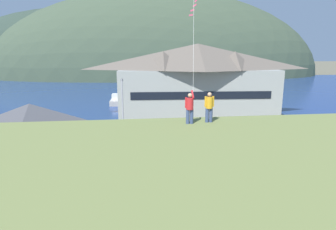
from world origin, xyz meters
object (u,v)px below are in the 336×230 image
Objects in this scene: parked_car_front_row_silver at (275,161)px; person_companion at (209,106)px; harbor_lodge at (197,79)px; moored_boat_wharfside at (116,100)px; parked_car_front_row_red at (222,138)px; wharf_dock at (132,104)px; moored_boat_outer_mooring at (148,99)px; storage_shed_waterside at (165,101)px; parked_car_back_row_right at (25,179)px; parked_car_front_row_end at (277,141)px; parked_car_mid_row_far at (128,145)px; parking_light_pole at (123,107)px; storage_shed_near_lot at (32,134)px; person_kite_flyer at (190,107)px.

person_companion is (-7.78, -6.38, 6.26)m from parked_car_front_row_silver.
harbor_lodge is 20.41m from moored_boat_wharfside.
person_companion is at bearing -111.36° from parked_car_front_row_red.
moored_boat_outer_mooring is at bearing 42.40° from wharf_dock.
person_companion is at bearing -91.53° from storage_shed_waterside.
parked_car_back_row_right is (-13.34, -24.75, -1.43)m from storage_shed_waterside.
moored_boat_wharfside is 1.46× the size of parked_car_front_row_end.
moored_boat_wharfside is 43.48m from person_companion.
storage_shed_waterside is 1.48× the size of parked_car_mid_row_far.
harbor_lodge is 6.04× the size of parked_car_front_row_red.
harbor_lodge is 19.83m from parked_car_mid_row_far.
parking_light_pole is at bearing -98.89° from moored_boat_outer_mooring.
parked_car_front_row_silver is 11.85m from person_companion.
parked_car_front_row_red is 7.43m from parked_car_front_row_silver.
storage_shed_waterside is at bearing 88.47° from person_companion.
person_companion is (13.66, -10.66, 4.28)m from storage_shed_near_lot.
harbor_lodge is 3.58× the size of parking_light_pole.
parked_car_mid_row_far is (-0.31, -27.49, 0.71)m from wharf_dock.
storage_shed_near_lot is 4.37× the size of person_kite_flyer.
person_kite_flyer is (12.49, -10.86, 4.30)m from storage_shed_near_lot.
parked_car_mid_row_far is (-3.55, -30.45, 0.34)m from moored_boat_outer_mooring.
parking_light_pole is 4.19× the size of person_companion.
storage_shed_waterside is 1.44× the size of parked_car_back_row_right.
storage_shed_near_lot is 5.85m from parked_car_back_row_right.
moored_boat_wharfside is at bearing 134.22° from harbor_lodge.
harbor_lodge reaches higher than parked_car_front_row_silver.
storage_shed_waterside is 1.45× the size of parked_car_front_row_red.
parked_car_back_row_right is at bearing -106.41° from moored_boat_outer_mooring.
parking_light_pole is at bearing 163.84° from parked_car_front_row_end.
person_companion is at bearing -37.97° from storage_shed_near_lot.
parked_car_mid_row_far is 2.28× the size of person_kite_flyer.
person_companion is (1.17, 0.21, -0.02)m from person_kite_flyer.
parked_car_back_row_right is 2.50× the size of person_companion.
storage_shed_near_lot is at bearing 101.67° from parked_car_back_row_right.
storage_shed_waterside is 0.51× the size of wharf_dock.
parked_car_front_row_red is 0.59× the size of parking_light_pole.
parked_car_front_row_end is 17.36m from parking_light_pole.
parked_car_back_row_right is at bearing -121.67° from parking_light_pole.
parked_car_front_row_silver is 2.27× the size of person_kite_flyer.
harbor_lodge is 14.05× the size of person_kite_flyer.
person_companion is (12.54, -5.26, 6.26)m from parked_car_back_row_right.
person_kite_flyer is (11.37, -5.47, 6.27)m from parked_car_back_row_right.
parked_car_front_row_end is at bearing 60.88° from parked_car_front_row_silver.
storage_shed_near_lot reaches higher than parked_car_back_row_right.
wharf_dock is 28.21m from parked_car_front_row_red.
parked_car_front_row_silver is (21.44, -4.28, -1.97)m from storage_shed_near_lot.
parked_car_front_row_silver is at bearing -119.12° from parked_car_front_row_end.
person_kite_flyer is 1.19m from person_companion.
parking_light_pole reaches higher than parked_car_front_row_end.
storage_shed_waterside reaches higher than parked_car_back_row_right.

